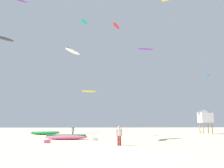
# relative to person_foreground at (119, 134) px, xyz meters

# --- Properties ---
(ground_plane) EXTENTS (120.00, 120.00, 0.00)m
(ground_plane) POSITION_rel_person_foreground_xyz_m (-0.05, -6.50, -1.04)
(ground_plane) COLOR beige
(person_foreground) EXTENTS (0.56, 0.40, 1.77)m
(person_foreground) POSITION_rel_person_foreground_xyz_m (0.00, 0.00, 0.00)
(person_foreground) COLOR #B21E23
(person_foreground) RESTS_ON ground
(person_left) EXTENTS (0.35, 0.52, 1.56)m
(person_left) POSITION_rel_person_foreground_xyz_m (-5.47, 9.91, -0.12)
(person_left) COLOR black
(person_left) RESTS_ON ground
(kite_grounded_near) EXTENTS (5.16, 1.58, 0.64)m
(kite_grounded_near) POSITION_rel_person_foreground_xyz_m (-5.86, 6.90, -0.74)
(kite_grounded_near) COLOR #E5598C
(kite_grounded_near) RESTS_ON ground
(kite_grounded_mid) EXTENTS (4.86, 2.85, 0.55)m
(kite_grounded_mid) POSITION_rel_person_foreground_xyz_m (-10.68, 16.53, -0.76)
(kite_grounded_mid) COLOR green
(kite_grounded_mid) RESTS_ON ground
(lifeguard_tower) EXTENTS (2.30, 2.30, 4.15)m
(lifeguard_tower) POSITION_rel_person_foreground_xyz_m (16.31, 17.91, 2.02)
(lifeguard_tower) COLOR #8C704C
(lifeguard_tower) RESTS_ON ground
(cooler_box) EXTENTS (0.56, 0.36, 0.32)m
(cooler_box) POSITION_rel_person_foreground_xyz_m (-2.34, 5.62, -0.88)
(cooler_box) COLOR white
(cooler_box) RESTS_ON ground
(gear_bag) EXTENTS (0.56, 0.36, 0.32)m
(gear_bag) POSITION_rel_person_foreground_xyz_m (-7.11, 2.63, -0.88)
(gear_bag) COLOR #E5598C
(gear_bag) RESTS_ON ground
(kite_aloft_0) EXTENTS (3.48, 3.72, 0.48)m
(kite_aloft_0) POSITION_rel_person_foreground_xyz_m (-21.66, 24.24, 17.80)
(kite_aloft_0) COLOR #2D2D33
(kite_aloft_1) EXTENTS (2.74, 2.19, 0.59)m
(kite_aloft_1) POSITION_rel_person_foreground_xyz_m (-16.59, 17.75, 22.72)
(kite_aloft_1) COLOR purple
(kite_aloft_2) EXTENTS (2.22, 3.31, 0.42)m
(kite_aloft_2) POSITION_rel_person_foreground_xyz_m (-5.44, 7.51, 10.13)
(kite_aloft_2) COLOR white
(kite_aloft_3) EXTENTS (1.90, 3.07, 0.50)m
(kite_aloft_3) POSITION_rel_person_foreground_xyz_m (0.91, 17.91, 18.25)
(kite_aloft_3) COLOR red
(kite_aloft_4) EXTENTS (3.56, 1.53, 0.36)m
(kite_aloft_4) POSITION_rel_person_foreground_xyz_m (-4.67, 32.11, 8.03)
(kite_aloft_4) COLOR yellow
(kite_aloft_6) EXTENTS (1.88, 2.93, 0.70)m
(kite_aloft_6) POSITION_rel_person_foreground_xyz_m (-5.77, 27.59, 23.24)
(kite_aloft_6) COLOR #19B29E
(kite_aloft_7) EXTENTS (1.99, 1.68, 0.23)m
(kite_aloft_7) POSITION_rel_person_foreground_xyz_m (10.29, 17.67, 23.46)
(kite_aloft_7) COLOR yellow
(kite_aloft_8) EXTENTS (1.90, 2.77, 0.49)m
(kite_aloft_8) POSITION_rel_person_foreground_xyz_m (19.25, 22.06, 10.01)
(kite_aloft_8) COLOR blue
(kite_aloft_9) EXTENTS (3.70, 1.50, 0.72)m
(kite_aloft_9) POSITION_rel_person_foreground_xyz_m (6.93, 22.67, 15.50)
(kite_aloft_9) COLOR purple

